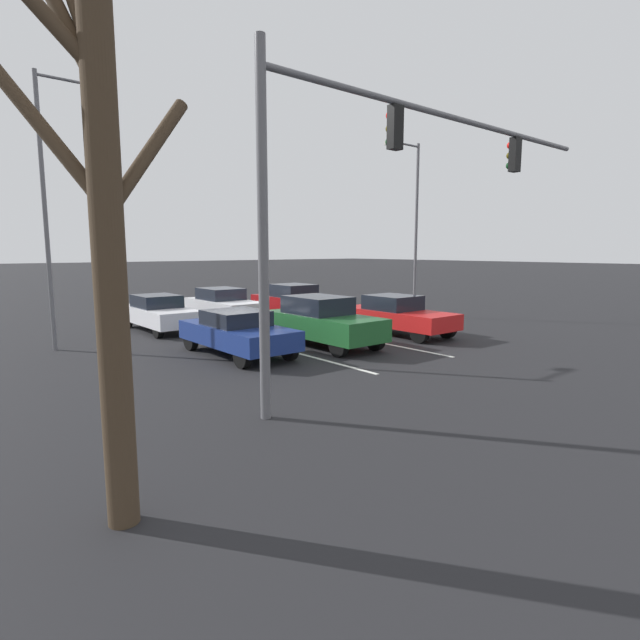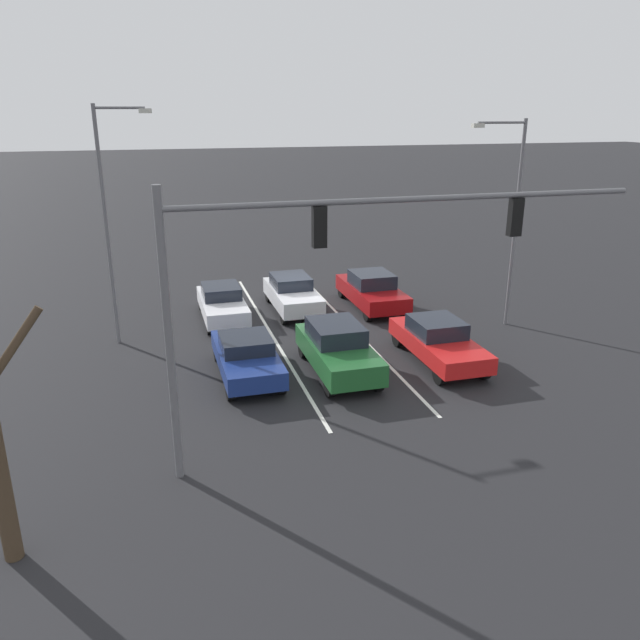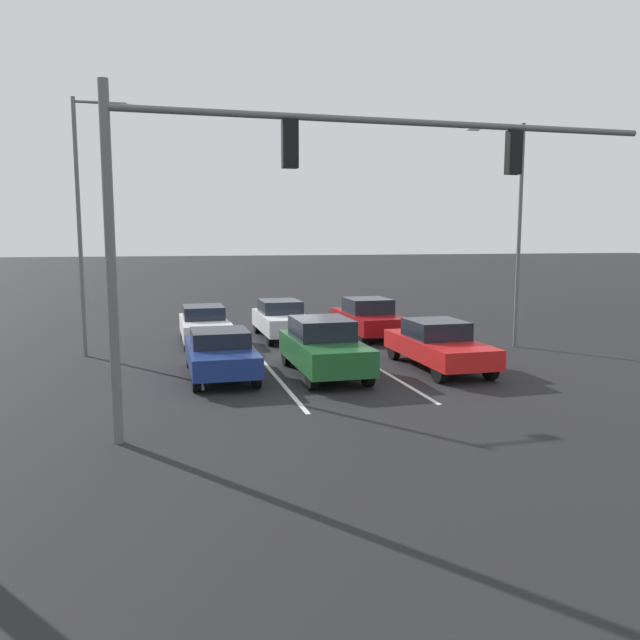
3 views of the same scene
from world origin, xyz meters
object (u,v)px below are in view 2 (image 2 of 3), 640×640
object	(u,v)px
car_silver_midlane_second	(292,293)
street_lamp_left_shoulder	(511,210)
car_darkgreen_midlane_front	(338,348)
car_white_rightlane_second	(222,303)
traffic_signal_gantry	(320,261)
street_lamp_right_shoulder	(111,212)
car_maroon_leftlane_second	(372,290)
car_navy_rightlane_front	(247,356)
car_red_leftlane_front	(438,341)

from	to	relation	value
car_silver_midlane_second	street_lamp_left_shoulder	distance (m)	9.74
car_darkgreen_midlane_front	car_silver_midlane_second	world-z (taller)	car_darkgreen_midlane_front
car_white_rightlane_second	traffic_signal_gantry	bearing A→B (deg)	94.95
street_lamp_right_shoulder	street_lamp_left_shoulder	distance (m)	15.11
street_lamp_right_shoulder	car_darkgreen_midlane_front	bearing A→B (deg)	144.92
car_darkgreen_midlane_front	street_lamp_right_shoulder	xyz separation A→B (m)	(7.03, -4.93, 4.11)
car_silver_midlane_second	car_maroon_leftlane_second	xyz separation A→B (m)	(-3.55, 0.46, -0.00)
car_darkgreen_midlane_front	traffic_signal_gantry	distance (m)	6.89
car_white_rightlane_second	traffic_signal_gantry	world-z (taller)	traffic_signal_gantry
street_lamp_right_shoulder	street_lamp_left_shoulder	bearing A→B (deg)	172.06
car_maroon_leftlane_second	street_lamp_left_shoulder	size ratio (longest dim) A/B	0.58
traffic_signal_gantry	street_lamp_right_shoulder	distance (m)	11.12
car_navy_rightlane_front	car_maroon_leftlane_second	distance (m)	9.01
traffic_signal_gantry	car_navy_rightlane_front	bearing A→B (deg)	-79.84
car_darkgreen_midlane_front	car_white_rightlane_second	size ratio (longest dim) A/B	1.03
car_white_rightlane_second	car_silver_midlane_second	bearing A→B (deg)	-173.07
car_darkgreen_midlane_front	car_red_leftlane_front	bearing A→B (deg)	179.81
car_white_rightlane_second	street_lamp_left_shoulder	world-z (taller)	street_lamp_left_shoulder
traffic_signal_gantry	car_red_leftlane_front	bearing A→B (deg)	-138.93
car_red_leftlane_front	car_white_rightlane_second	bearing A→B (deg)	-44.73
car_navy_rightlane_front	car_white_rightlane_second	size ratio (longest dim) A/B	1.01
street_lamp_right_shoulder	street_lamp_left_shoulder	xyz separation A→B (m)	(-14.96, 2.09, -0.23)
car_navy_rightlane_front	car_maroon_leftlane_second	bearing A→B (deg)	-137.54
car_maroon_leftlane_second	street_lamp_right_shoulder	size ratio (longest dim) A/B	0.55
car_red_leftlane_front	street_lamp_left_shoulder	xyz separation A→B (m)	(-4.24, -2.86, 3.98)
car_silver_midlane_second	traffic_signal_gantry	xyz separation A→B (m)	(2.12, 12.04, 4.35)
car_darkgreen_midlane_front	car_silver_midlane_second	xyz separation A→B (m)	(-0.09, -7.04, -0.07)
car_darkgreen_midlane_front	car_maroon_leftlane_second	distance (m)	7.52
car_navy_rightlane_front	traffic_signal_gantry	size ratio (longest dim) A/B	0.38
car_red_leftlane_front	car_white_rightlane_second	world-z (taller)	car_red_leftlane_front
car_navy_rightlane_front	street_lamp_right_shoulder	size ratio (longest dim) A/B	0.51
car_darkgreen_midlane_front	car_silver_midlane_second	bearing A→B (deg)	-90.74
car_silver_midlane_second	car_maroon_leftlane_second	world-z (taller)	car_maroon_leftlane_second
car_white_rightlane_second	car_maroon_leftlane_second	size ratio (longest dim) A/B	0.93
car_silver_midlane_second	traffic_signal_gantry	size ratio (longest dim) A/B	0.38
car_maroon_leftlane_second	street_lamp_right_shoulder	world-z (taller)	street_lamp_right_shoulder
car_white_rightlane_second	street_lamp_left_shoulder	distance (m)	12.29
car_navy_rightlane_front	car_darkgreen_midlane_front	world-z (taller)	car_darkgreen_midlane_front
street_lamp_left_shoulder	traffic_signal_gantry	bearing A→B (deg)	38.23
car_darkgreen_midlane_front	street_lamp_left_shoulder	world-z (taller)	street_lamp_left_shoulder
car_darkgreen_midlane_front	street_lamp_left_shoulder	distance (m)	9.29
car_white_rightlane_second	traffic_signal_gantry	size ratio (longest dim) A/B	0.37
car_red_leftlane_front	traffic_signal_gantry	xyz separation A→B (m)	(5.73, 4.99, 4.37)
car_white_rightlane_second	street_lamp_right_shoulder	size ratio (longest dim) A/B	0.51
traffic_signal_gantry	car_darkgreen_midlane_front	bearing A→B (deg)	-112.04
car_navy_rightlane_front	car_white_rightlane_second	bearing A→B (deg)	-89.75
car_silver_midlane_second	street_lamp_left_shoulder	size ratio (longest dim) A/B	0.55
car_darkgreen_midlane_front	street_lamp_right_shoulder	size ratio (longest dim) A/B	0.53
street_lamp_left_shoulder	street_lamp_right_shoulder	bearing A→B (deg)	-7.94
car_red_leftlane_front	traffic_signal_gantry	bearing A→B (deg)	41.07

